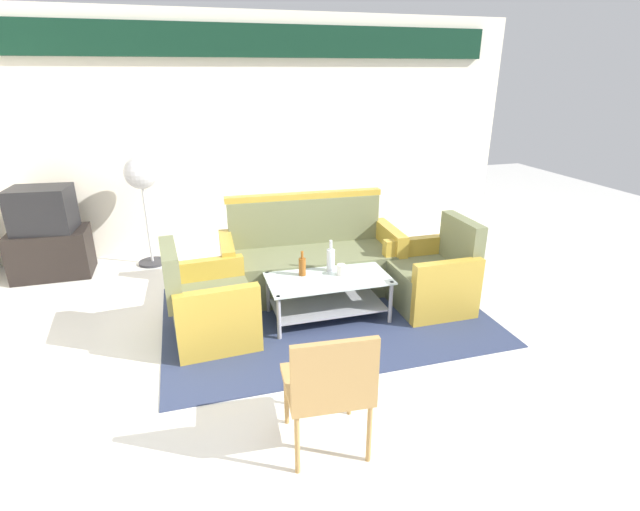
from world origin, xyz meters
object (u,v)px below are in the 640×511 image
armchair_left (209,307)px  coffee_table (328,291)px  bottle_brown (302,266)px  television (42,209)px  cup (341,270)px  armchair_right (432,278)px  couch (311,261)px  pedestal_fan (141,179)px  bottle_clear (331,259)px  tv_stand (52,253)px  wicker_chair (329,383)px

armchair_left → coffee_table: size_ratio=0.77×
bottle_brown → television: (-2.44, 1.70, 0.26)m
bottle_brown → cup: size_ratio=2.31×
armchair_right → coffee_table: (-1.04, 0.04, -0.02)m
cup → television: bearing=147.2°
couch → pedestal_fan: pedestal_fan is taller
television → pedestal_fan: size_ratio=0.50×
bottle_clear → armchair_left: bearing=-170.3°
armchair_left → bottle_brown: 0.90m
armchair_left → tv_stand: bearing=-143.2°
bottle_brown → pedestal_fan: pedestal_fan is taller
coffee_table → tv_stand: bearing=145.8°
armchair_left → bottle_brown: size_ratio=3.68×
couch → bottle_brown: size_ratio=7.92×
couch → pedestal_fan: bearing=-34.2°
armchair_left → cup: bearing=89.8°
pedestal_fan → bottle_brown: bearing=-51.1°
armchair_left → television: (-1.59, 1.86, 0.47)m
armchair_left → coffee_table: bearing=89.5°
couch → pedestal_fan: 2.14m
coffee_table → wicker_chair: size_ratio=1.31×
armchair_right → tv_stand: 4.12m
armchair_right → coffee_table: armchair_right is taller
coffee_table → armchair_right: bearing=-2.2°
tv_stand → television: size_ratio=1.25×
bottle_brown → tv_stand: size_ratio=0.29×
armchair_right → pedestal_fan: (-2.65, 1.89, 0.73)m
cup → pedestal_fan: 2.60m
bottle_clear → television: 3.20m
armchair_left → bottle_clear: size_ratio=2.85×
armchair_right → bottle_brown: 1.27m
coffee_table → television: bearing=145.8°
bottle_clear → wicker_chair: size_ratio=0.35×
armchair_right → coffee_table: bearing=88.0°
armchair_left → tv_stand: (-1.59, 1.86, -0.03)m
cup → television: television is taller
wicker_chair → bottle_brown: bearing=84.9°
coffee_table → wicker_chair: 1.69m
tv_stand → pedestal_fan: bearing=2.8°
bottle_brown → pedestal_fan: bearing=128.9°
couch → cup: bearing=102.9°
bottle_brown → wicker_chair: bearing=-99.1°
armchair_left → television: 2.49m
television → coffee_table: bearing=151.1°
wicker_chair → bottle_clear: bearing=76.4°
pedestal_fan → coffee_table: bearing=-48.9°
cup → wicker_chair: size_ratio=0.12×
armchair_right → pedestal_fan: size_ratio=0.67×
armchair_left → tv_stand: armchair_left is taller
coffee_table → bottle_brown: 0.33m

